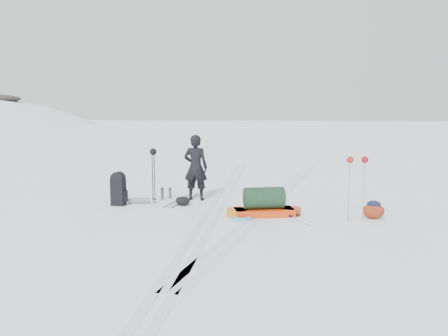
{
  "coord_description": "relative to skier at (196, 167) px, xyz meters",
  "views": [
    {
      "loc": [
        2.02,
        -9.8,
        2.22
      ],
      "look_at": [
        0.21,
        -0.12,
        0.95
      ],
      "focal_mm": 35.0,
      "sensor_mm": 36.0,
      "label": 1
    }
  ],
  "objects": [
    {
      "name": "touring_skis_grey",
      "position": [
        -0.33,
        -0.12,
        -0.81
      ],
      "size": [
        0.46,
        1.88,
        0.07
      ],
      "rotation": [
        0.0,
        0.0,
        1.47
      ],
      "color": "#94979C",
      "rests_on": "ground"
    },
    {
      "name": "thermos_pair",
      "position": [
        -0.78,
        -0.04,
        -0.69
      ],
      "size": [
        0.23,
        0.25,
        0.3
      ],
      "rotation": [
        0.0,
        0.0,
        0.04
      ],
      "color": "#54575C",
      "rests_on": "ground"
    },
    {
      "name": "skier",
      "position": [
        0.0,
        0.0,
        0.0
      ],
      "size": [
        0.61,
        0.4,
        1.66
      ],
      "primitive_type": "imported",
      "rotation": [
        0.0,
        0.0,
        3.14
      ],
      "color": "black",
      "rests_on": "ground"
    },
    {
      "name": "ski_tracks",
      "position": [
        1.3,
        0.11,
        -0.83
      ],
      "size": [
        3.38,
        17.97,
        0.01
      ],
      "color": "silver",
      "rests_on": "ground"
    },
    {
      "name": "ski_poles_silver",
      "position": [
        3.73,
        -1.61,
        0.29
      ],
      "size": [
        0.42,
        0.19,
        1.34
      ],
      "rotation": [
        0.0,
        0.0,
        0.36
      ],
      "color": "#B0B3B7",
      "rests_on": "ground"
    },
    {
      "name": "touring_skis_white",
      "position": [
        2.47,
        -1.39,
        -0.82
      ],
      "size": [
        1.08,
        1.57,
        0.06
      ],
      "rotation": [
        0.0,
        0.0,
        -1.03
      ],
      "color": "silver",
      "rests_on": "ground"
    },
    {
      "name": "ski_poles_black",
      "position": [
        -0.92,
        -0.55,
        0.27
      ],
      "size": [
        0.18,
        0.17,
        1.34
      ],
      "rotation": [
        0.0,
        0.0,
        0.33
      ],
      "color": "black",
      "rests_on": "ground"
    },
    {
      "name": "stuff_sack",
      "position": [
        -0.14,
        -0.71,
        -0.72
      ],
      "size": [
        0.41,
        0.36,
        0.21
      ],
      "rotation": [
        0.0,
        0.0,
        0.34
      ],
      "color": "black",
      "rests_on": "ground"
    },
    {
      "name": "pulk_sled",
      "position": [
        1.86,
        -1.39,
        -0.59
      ],
      "size": [
        1.69,
        0.96,
        0.62
      ],
      "rotation": [
        0.0,
        0.0,
        0.32
      ],
      "color": "red",
      "rests_on": "ground"
    },
    {
      "name": "small_daypack",
      "position": [
        4.14,
        -1.21,
        -0.65
      ],
      "size": [
        0.53,
        0.46,
        0.38
      ],
      "rotation": [
        0.0,
        0.0,
        -0.32
      ],
      "color": "maroon",
      "rests_on": "ground"
    },
    {
      "name": "ground",
      "position": [
        0.69,
        -0.77,
        -0.83
      ],
      "size": [
        200.0,
        200.0,
        0.0
      ],
      "primitive_type": "plane",
      "color": "white",
      "rests_on": "ground"
    },
    {
      "name": "expedition_rucksack",
      "position": [
        -1.61,
        -0.93,
        -0.46
      ],
      "size": [
        0.83,
        0.51,
        0.81
      ],
      "rotation": [
        0.0,
        0.0,
        -0.01
      ],
      "color": "black",
      "rests_on": "ground"
    },
    {
      "name": "rope_coil",
      "position": [
        1.43,
        -1.76,
        -0.8
      ],
      "size": [
        0.63,
        0.63,
        0.06
      ],
      "rotation": [
        0.0,
        0.0,
        0.39
      ],
      "color": "#53A3CB",
      "rests_on": "ground"
    }
  ]
}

